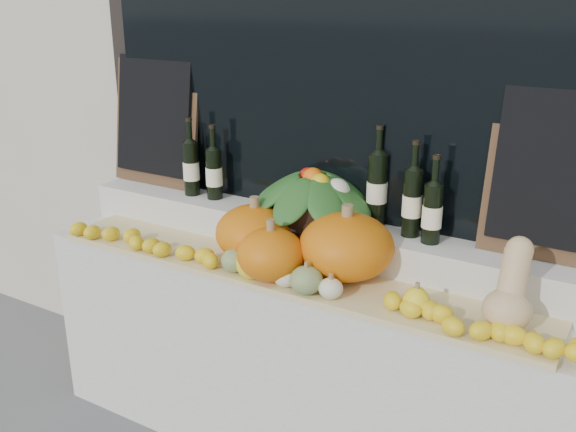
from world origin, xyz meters
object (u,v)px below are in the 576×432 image
(wine_bottle_tall, at_px, (377,188))
(pumpkin_left, at_px, (255,233))
(butternut_squash, at_px, (510,294))
(pumpkin_right, at_px, (346,246))
(produce_bowl, at_px, (313,194))

(wine_bottle_tall, bearing_deg, pumpkin_left, -144.01)
(butternut_squash, bearing_deg, pumpkin_right, 172.92)
(pumpkin_left, relative_size, pumpkin_right, 0.88)
(pumpkin_left, distance_m, produce_bowl, 0.29)
(pumpkin_right, relative_size, produce_bowl, 0.65)
(pumpkin_right, bearing_deg, wine_bottle_tall, 89.10)
(wine_bottle_tall, bearing_deg, produce_bowl, -161.31)
(produce_bowl, bearing_deg, butternut_squash, -16.43)
(pumpkin_right, height_order, wine_bottle_tall, wine_bottle_tall)
(butternut_squash, distance_m, wine_bottle_tall, 0.73)
(pumpkin_left, relative_size, wine_bottle_tall, 0.79)
(pumpkin_right, height_order, produce_bowl, produce_bowl)
(pumpkin_left, bearing_deg, butternut_squash, -2.75)
(pumpkin_right, relative_size, butternut_squash, 1.23)
(pumpkin_left, relative_size, butternut_squash, 1.09)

